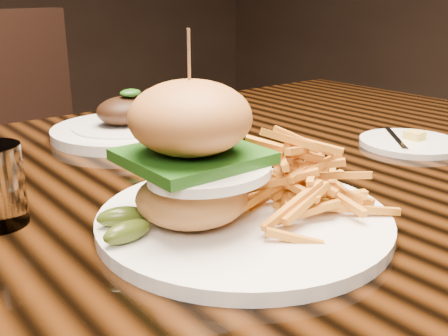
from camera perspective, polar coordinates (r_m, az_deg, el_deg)
dining_table at (r=0.79m, az=-4.70°, el=-5.58°), size 1.60×0.90×0.75m
burger_plate at (r=0.56m, az=1.84°, el=-1.03°), size 0.32×0.32×0.21m
side_saucer at (r=0.93m, az=19.58°, el=2.61°), size 0.17×0.17×0.02m
ramekin at (r=0.88m, az=-1.97°, el=3.65°), size 0.10×0.10×0.04m
far_dish at (r=0.95m, az=-10.70°, el=4.37°), size 0.26×0.26×0.09m
chair_far at (r=1.63m, az=-19.45°, el=1.20°), size 0.59×0.60×0.95m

